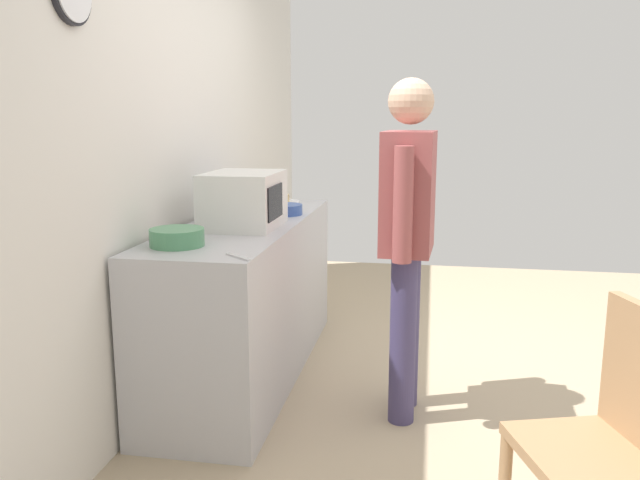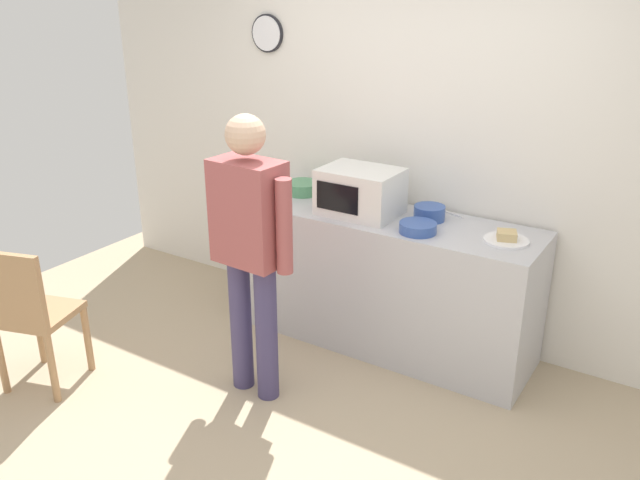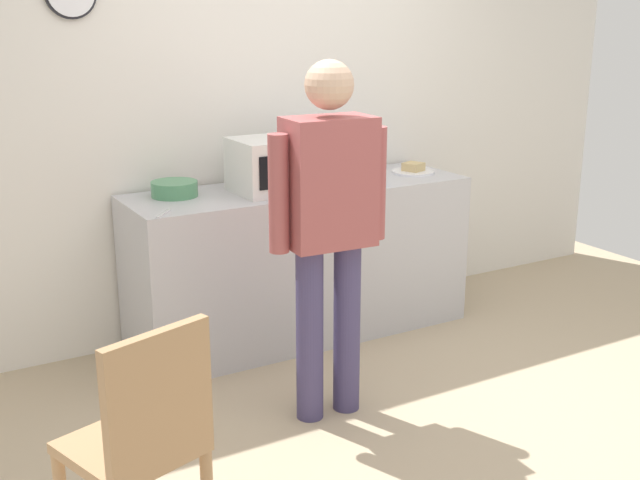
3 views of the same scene
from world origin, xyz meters
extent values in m
plane|color=tan|center=(0.00, 0.00, 0.00)|extent=(6.00, 6.00, 0.00)
cube|color=silver|center=(0.00, 1.60, 1.30)|extent=(5.40, 0.10, 2.60)
cylinder|color=white|center=(-1.16, 1.54, 1.99)|extent=(0.24, 0.03, 0.24)
cylinder|color=black|center=(-1.16, 1.54, 1.99)|extent=(0.26, 0.02, 0.26)
cube|color=#B7B7BC|center=(-0.01, 1.22, 0.46)|extent=(2.04, 0.62, 0.92)
cube|color=silver|center=(-0.18, 1.18, 1.07)|extent=(0.50, 0.38, 0.30)
cube|color=black|center=(-0.24, 0.99, 1.07)|extent=(0.30, 0.01, 0.18)
cylinder|color=white|center=(0.79, 1.21, 0.93)|extent=(0.26, 0.26, 0.01)
cube|color=tan|center=(0.79, 1.21, 0.96)|extent=(0.14, 0.14, 0.05)
cylinder|color=#33519E|center=(0.26, 1.31, 0.97)|extent=(0.20, 0.20, 0.09)
cylinder|color=#4C8E60|center=(-0.73, 1.34, 0.96)|extent=(0.25, 0.25, 0.08)
cylinder|color=#33519E|center=(0.29, 1.06, 0.95)|extent=(0.23, 0.23, 0.06)
cube|color=silver|center=(0.35, 1.49, 0.92)|extent=(0.17, 0.07, 0.01)
cube|color=silver|center=(-0.93, 0.98, 0.92)|extent=(0.12, 0.14, 0.01)
cylinder|color=#403962|center=(-0.28, 0.27, 0.43)|extent=(0.13, 0.13, 0.86)
cylinder|color=#403962|center=(-0.48, 0.29, 0.43)|extent=(0.13, 0.13, 0.86)
cube|color=#9E4C4C|center=(-0.38, 0.28, 1.15)|extent=(0.41, 0.26, 0.59)
cylinder|color=#9E4C4C|center=(-0.13, 0.27, 1.12)|extent=(0.09, 0.09, 0.53)
cylinder|color=#9E4C4C|center=(-0.63, 0.29, 1.12)|extent=(0.09, 0.09, 0.53)
sphere|color=#D1A889|center=(-0.38, 0.28, 1.59)|extent=(0.22, 0.22, 0.22)
cylinder|color=#A87F56|center=(-1.41, -0.12, 0.23)|extent=(0.04, 0.04, 0.45)
cylinder|color=#A87F56|center=(-1.75, -0.22, 0.23)|extent=(0.04, 0.04, 0.45)
cylinder|color=#A87F56|center=(-1.31, -0.45, 0.23)|extent=(0.04, 0.04, 0.45)
cylinder|color=#A87F56|center=(-1.65, -0.56, 0.23)|extent=(0.04, 0.04, 0.45)
cube|color=#A87F56|center=(-1.53, -0.34, 0.47)|extent=(0.50, 0.50, 0.04)
cube|color=#A87F56|center=(-1.47, -0.51, 0.71)|extent=(0.39, 0.16, 0.45)
camera|label=1|loc=(-3.50, 0.17, 1.52)|focal=35.71mm
camera|label=2|loc=(1.79, -2.38, 2.35)|focal=36.79mm
camera|label=3|loc=(-2.17, -2.74, 1.90)|focal=44.47mm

